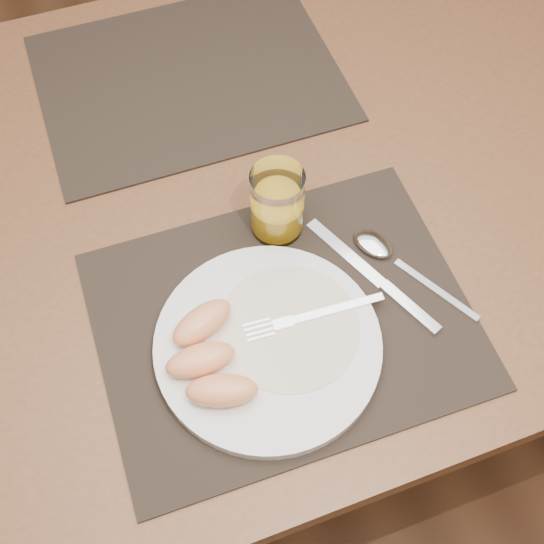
{
  "coord_description": "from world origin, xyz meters",
  "views": [
    {
      "loc": [
        -0.14,
        -0.57,
        1.5
      ],
      "look_at": [
        0.01,
        -0.16,
        0.77
      ],
      "focal_mm": 45.0,
      "sensor_mm": 36.0,
      "label": 1
    }
  ],
  "objects": [
    {
      "name": "plate",
      "position": [
        -0.03,
        -0.25,
        0.76
      ],
      "size": [
        0.27,
        0.27,
        0.02
      ],
      "primitive_type": "cylinder",
      "color": "white",
      "rests_on": "placemat_near"
    },
    {
      "name": "juice_glass",
      "position": [
        0.05,
        -0.09,
        0.8
      ],
      "size": [
        0.07,
        0.07,
        0.1
      ],
      "color": "white",
      "rests_on": "placemat_near"
    },
    {
      "name": "grapefruit_wedges",
      "position": [
        -0.1,
        -0.25,
        0.79
      ],
      "size": [
        0.1,
        0.15,
        0.03
      ],
      "color": "#FDA167",
      "rests_on": "plate"
    },
    {
      "name": "placemat_near",
      "position": [
        0.01,
        -0.22,
        0.75
      ],
      "size": [
        0.46,
        0.36,
        0.0
      ],
      "primitive_type": "cube",
      "rotation": [
        0.0,
        0.0,
        -0.02
      ],
      "color": "black",
      "rests_on": "table"
    },
    {
      "name": "ground",
      "position": [
        0.0,
        0.0,
        0.0
      ],
      "size": [
        5.0,
        5.0,
        0.0
      ],
      "primitive_type": "plane",
      "color": "#58341E",
      "rests_on": "ground"
    },
    {
      "name": "table",
      "position": [
        0.0,
        0.0,
        0.67
      ],
      "size": [
        1.4,
        0.9,
        0.75
      ],
      "color": "brown",
      "rests_on": "ground"
    },
    {
      "name": "spoon",
      "position": [
        0.16,
        -0.17,
        0.76
      ],
      "size": [
        0.11,
        0.18,
        0.01
      ],
      "color": "silver",
      "rests_on": "placemat_near"
    },
    {
      "name": "knife",
      "position": [
        0.14,
        -0.22,
        0.76
      ],
      "size": [
        0.1,
        0.21,
        0.01
      ],
      "color": "silver",
      "rests_on": "placemat_near"
    },
    {
      "name": "plate_dressing",
      "position": [
        0.0,
        -0.24,
        0.77
      ],
      "size": [
        0.17,
        0.17,
        0.0
      ],
      "color": "white",
      "rests_on": "plate"
    },
    {
      "name": "fork",
      "position": [
        0.02,
        -0.24,
        0.77
      ],
      "size": [
        0.18,
        0.03,
        0.0
      ],
      "color": "silver",
      "rests_on": "plate"
    },
    {
      "name": "placemat_far",
      "position": [
        0.02,
        0.22,
        0.75
      ],
      "size": [
        0.45,
        0.35,
        0.0
      ],
      "primitive_type": "cube",
      "rotation": [
        0.0,
        0.0,
        -0.01
      ],
      "color": "black",
      "rests_on": "table"
    }
  ]
}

